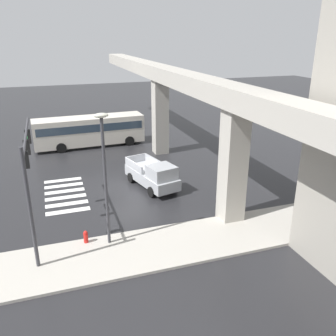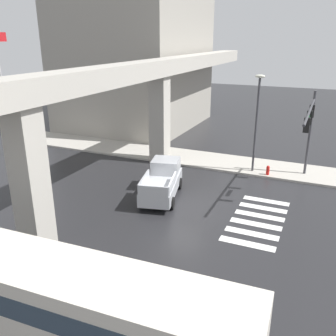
{
  "view_description": "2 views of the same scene",
  "coord_description": "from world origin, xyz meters",
  "px_view_note": "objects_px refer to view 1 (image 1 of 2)",
  "views": [
    {
      "loc": [
        24.46,
        -5.12,
        10.76
      ],
      "look_at": [
        1.22,
        2.75,
        1.56
      ],
      "focal_mm": 38.44,
      "sensor_mm": 36.0,
      "label": 1
    },
    {
      "loc": [
        -18.77,
        -7.38,
        9.71
      ],
      "look_at": [
        1.09,
        1.41,
        1.87
      ],
      "focal_mm": 39.04,
      "sensor_mm": 36.0,
      "label": 2
    }
  ],
  "objects_px": {
    "traffic_signal_mast": "(28,163)",
    "fire_hydrant": "(86,238)",
    "street_lamp_near_corner": "(104,166)",
    "pickup_truck": "(154,176)",
    "city_bus": "(90,129)"
  },
  "relations": [
    {
      "from": "traffic_signal_mast",
      "to": "fire_hydrant",
      "type": "bearing_deg",
      "value": 62.26
    },
    {
      "from": "city_bus",
      "to": "traffic_signal_mast",
      "type": "xyz_separation_m",
      "value": [
        17.15,
        -5.05,
        2.83
      ]
    },
    {
      "from": "street_lamp_near_corner",
      "to": "fire_hydrant",
      "type": "relative_size",
      "value": 8.52
    },
    {
      "from": "traffic_signal_mast",
      "to": "fire_hydrant",
      "type": "distance_m",
      "value": 4.97
    },
    {
      "from": "fire_hydrant",
      "to": "street_lamp_near_corner",
      "type": "bearing_deg",
      "value": 71.49
    },
    {
      "from": "pickup_truck",
      "to": "street_lamp_near_corner",
      "type": "bearing_deg",
      "value": -34.12
    },
    {
      "from": "city_bus",
      "to": "traffic_signal_mast",
      "type": "height_order",
      "value": "traffic_signal_mast"
    },
    {
      "from": "pickup_truck",
      "to": "traffic_signal_mast",
      "type": "height_order",
      "value": "traffic_signal_mast"
    },
    {
      "from": "traffic_signal_mast",
      "to": "fire_hydrant",
      "type": "xyz_separation_m",
      "value": [
        1.29,
        2.46,
        -4.12
      ]
    },
    {
      "from": "pickup_truck",
      "to": "city_bus",
      "type": "bearing_deg",
      "value": -166.01
    },
    {
      "from": "traffic_signal_mast",
      "to": "street_lamp_near_corner",
      "type": "bearing_deg",
      "value": 65.14
    },
    {
      "from": "street_lamp_near_corner",
      "to": "fire_hydrant",
      "type": "xyz_separation_m",
      "value": [
        -0.4,
        -1.19,
        -4.13
      ]
    },
    {
      "from": "city_bus",
      "to": "street_lamp_near_corner",
      "type": "distance_m",
      "value": 19.11
    },
    {
      "from": "traffic_signal_mast",
      "to": "street_lamp_near_corner",
      "type": "distance_m",
      "value": 4.03
    },
    {
      "from": "city_bus",
      "to": "traffic_signal_mast",
      "type": "relative_size",
      "value": 1.25
    }
  ]
}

